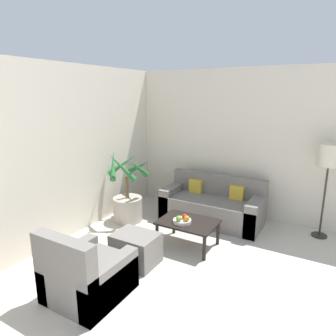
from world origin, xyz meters
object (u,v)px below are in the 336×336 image
Objects in this scene: apple_red at (184,216)px; ottoman at (136,248)px; floor_lamp at (329,159)px; armchair at (87,275)px; potted_palm at (128,200)px; fruit_bowl at (182,221)px; apple_green at (179,218)px; orange_fruit at (187,218)px; sofa_loveseat at (212,206)px; coffee_table at (188,224)px.

apple_red reaches higher than ottoman.
floor_lamp is 20.18× the size of apple_red.
potted_palm is at bearing 114.80° from armchair.
fruit_bowl is at bearing 63.17° from ottoman.
potted_palm reaches higher than apple_green.
floor_lamp is 5.62× the size of fruit_bowl.
potted_palm is 1.45m from orange_fruit.
apple_green is 1.01× the size of orange_fruit.
potted_palm is 0.73× the size of sofa_loveseat.
armchair is at bearing -99.36° from sofa_loveseat.
orange_fruit is at bearing -139.72° from floor_lamp.
apple_green is (-1.79, -1.50, -0.79)m from floor_lamp.
apple_green reaches higher than fruit_bowl.
floor_lamp is at bearing 18.49° from potted_palm.
ottoman is at bearing -48.58° from potted_palm.
sofa_loveseat reaches higher than apple_red.
apple_green is at bearing 74.93° from armchair.
potted_palm is 15.59× the size of apple_green.
sofa_loveseat is at bearing 88.61° from fruit_bowl.
apple_red is 0.90× the size of apple_green.
coffee_table is 0.89m from ottoman.
sofa_loveseat is 1.14m from fruit_bowl.
orange_fruit is (0.05, -1.14, 0.20)m from sofa_loveseat.
sofa_loveseat is at bearing 80.64° from armchair.
apple_green is (-0.03, -0.12, 0.00)m from apple_red.
potted_palm reaches higher than orange_fruit.
potted_palm is 2.13m from armchair.
floor_lamp is at bearing 38.79° from fruit_bowl.
potted_palm is 17.27× the size of apple_red.
fruit_bowl is 1.60m from armchair.
floor_lamp is (1.75, 0.29, 1.00)m from sofa_loveseat.
coffee_table is 10.30× the size of apple_green.
apple_red is (0.01, 0.05, 0.06)m from fruit_bowl.
apple_red is 0.13× the size of ottoman.
floor_lamp is 2.37m from coffee_table.
potted_palm is at bearing 159.92° from apple_green.
potted_palm is 1.51× the size of coffee_table.
sofa_loveseat is 1.05m from coffee_table.
coffee_table is (1.36, -0.31, -0.04)m from potted_palm.
armchair reaches higher than apple_green.
sofa_loveseat is at bearing 89.14° from apple_red.
fruit_bowl is 0.46× the size of ottoman.
apple_green is at bearing -113.54° from coffee_table.
apple_red is (-1.76, -1.38, -0.80)m from floor_lamp.
coffee_table is 0.18m from orange_fruit.
sofa_loveseat is 1.10m from apple_red.
sofa_loveseat is 3.00× the size of ottoman.
floor_lamp reaches higher than coffee_table.
potted_palm is 2.20× the size of ottoman.
potted_palm reaches higher than armchair.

